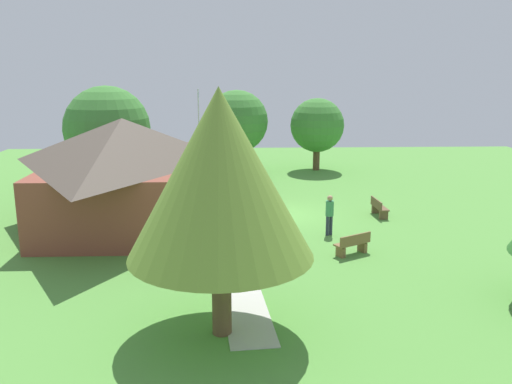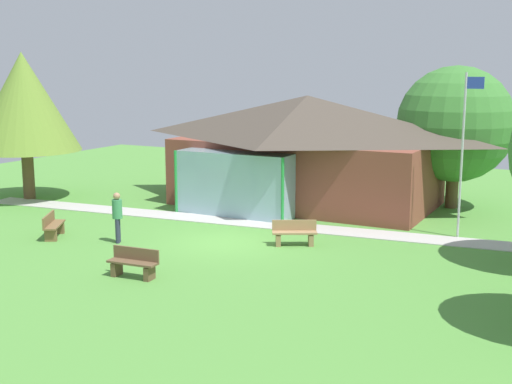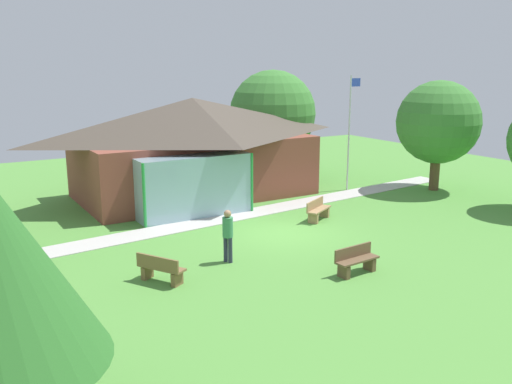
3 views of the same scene
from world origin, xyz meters
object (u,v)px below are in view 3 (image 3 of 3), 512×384
at_px(pavilion, 194,146).
at_px(visitor_strolling_lawn, 228,232).
at_px(tree_behind_pavilion_right, 273,114).
at_px(bench_rear_near_path, 318,210).
at_px(bench_front_center, 356,261).
at_px(bench_mid_left, 161,269).
at_px(tree_east_hedge, 438,122).
at_px(flagpole, 350,128).

relative_size(pavilion, visitor_strolling_lawn, 6.75).
distance_m(visitor_strolling_lawn, tree_behind_pavilion_right, 14.54).
distance_m(bench_rear_near_path, bench_front_center, 5.96).
height_order(bench_rear_near_path, visitor_strolling_lawn, visitor_strolling_lawn).
height_order(bench_rear_near_path, bench_mid_left, same).
distance_m(visitor_strolling_lawn, tree_east_hedge, 14.72).
bearing_deg(bench_front_center, visitor_strolling_lawn, -49.44).
height_order(bench_front_center, tree_behind_pavilion_right, tree_behind_pavilion_right).
height_order(bench_front_center, visitor_strolling_lawn, visitor_strolling_lawn).
bearing_deg(bench_rear_near_path, pavilion, -97.12).
bearing_deg(bench_mid_left, tree_east_hedge, 74.70).
bearing_deg(flagpole, tree_behind_pavilion_right, 104.40).
xyz_separation_m(bench_rear_near_path, visitor_strolling_lawn, (-5.50, -2.46, 0.62)).
bearing_deg(bench_mid_left, bench_front_center, 35.76).
xyz_separation_m(bench_mid_left, visitor_strolling_lawn, (2.49, 0.49, 0.62)).
bearing_deg(bench_mid_left, bench_rear_near_path, 80.09).
bearing_deg(bench_front_center, pavilion, -94.83).
relative_size(bench_rear_near_path, bench_front_center, 1.00).
bearing_deg(flagpole, tree_east_hedge, -30.77).
height_order(pavilion, tree_behind_pavilion_right, tree_behind_pavilion_right).
relative_size(bench_rear_near_path, tree_behind_pavilion_right, 0.26).
distance_m(flagpole, bench_front_center, 11.95).
bearing_deg(visitor_strolling_lawn, pavilion, -45.18).
bearing_deg(pavilion, bench_mid_left, -119.96).
distance_m(bench_front_center, bench_mid_left, 5.88).
xyz_separation_m(flagpole, bench_rear_near_path, (-4.70, -3.68, -2.76)).
distance_m(pavilion, bench_mid_left, 11.15).
xyz_separation_m(flagpole, bench_front_center, (-7.33, -9.02, -2.76)).
xyz_separation_m(pavilion, flagpole, (7.23, -2.87, 0.72)).
distance_m(bench_mid_left, visitor_strolling_lawn, 2.61).
height_order(pavilion, bench_mid_left, pavilion).
height_order(flagpole, bench_rear_near_path, flagpole).
bearing_deg(bench_front_center, tree_east_hedge, -153.01).
xyz_separation_m(bench_rear_near_path, bench_front_center, (-2.63, -5.35, 0.00)).
distance_m(pavilion, visitor_strolling_lawn, 9.59).
xyz_separation_m(flagpole, tree_behind_pavilion_right, (-1.30, 5.08, 0.39)).
bearing_deg(tree_behind_pavilion_right, bench_rear_near_path, -111.21).
relative_size(bench_front_center, visitor_strolling_lawn, 0.88).
bearing_deg(flagpole, bench_mid_left, -152.45).
xyz_separation_m(flagpole, visitor_strolling_lawn, (-10.21, -6.14, -2.14)).
xyz_separation_m(bench_front_center, tree_behind_pavilion_right, (6.03, 14.10, 3.15)).
relative_size(pavilion, bench_front_center, 7.68).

